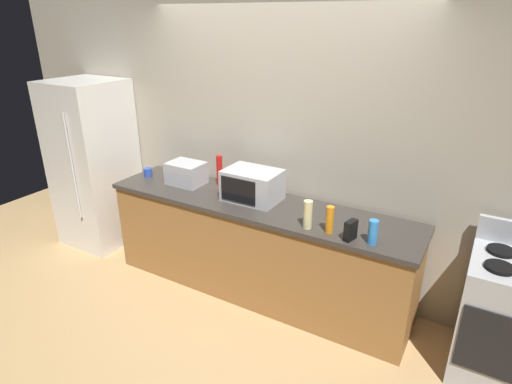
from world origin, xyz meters
TOP-DOWN VIEW (x-y plane):
  - ground_plane at (0.00, 0.00)m, footprint 8.00×8.00m
  - back_wall at (0.00, 0.81)m, footprint 6.40×0.10m
  - counter_run at (0.00, 0.40)m, footprint 2.84×0.64m
  - refrigerator at (-2.05, 0.40)m, footprint 0.72×0.73m
  - stove_range at (2.00, 0.40)m, footprint 0.60×0.61m
  - microwave at (-0.06, 0.45)m, footprint 0.48×0.35m
  - toaster_oven at (-0.81, 0.46)m, footprint 0.34×0.26m
  - cordless_phone at (0.92, 0.17)m, footprint 0.08×0.12m
  - bottle_spray_cleaner at (1.07, 0.20)m, footprint 0.07×0.07m
  - bottle_hot_sauce at (-0.52, 0.60)m, footprint 0.06×0.06m
  - bottle_hand_soap at (0.58, 0.19)m, footprint 0.07×0.07m
  - bottle_dish_soap at (0.75, 0.20)m, footprint 0.06×0.06m
  - mug_blue at (-1.27, 0.42)m, footprint 0.08×0.08m

SIDE VIEW (x-z plane):
  - ground_plane at x=0.00m, z-range 0.00..0.00m
  - counter_run at x=0.00m, z-range 0.00..0.90m
  - stove_range at x=2.00m, z-range -0.08..1.00m
  - refrigerator at x=-2.05m, z-range 0.00..1.80m
  - mug_blue at x=-1.27m, z-range 0.90..0.99m
  - cordless_phone at x=0.92m, z-range 0.90..1.05m
  - bottle_spray_cleaner at x=1.07m, z-range 0.90..1.08m
  - toaster_oven at x=-0.81m, z-range 0.90..1.11m
  - bottle_dish_soap at x=0.75m, z-range 0.90..1.11m
  - bottle_hand_soap at x=0.58m, z-range 0.90..1.12m
  - microwave at x=-0.06m, z-range 0.90..1.17m
  - bottle_hot_sauce at x=-0.52m, z-range 0.90..1.19m
  - back_wall at x=0.00m, z-range 0.00..2.70m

